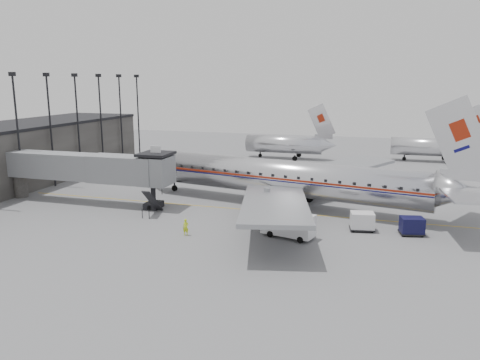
# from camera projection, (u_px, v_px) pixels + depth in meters

# --- Properties ---
(ground) EXTENTS (160.00, 160.00, 0.00)m
(ground) POSITION_uv_depth(u_px,v_px,m) (221.00, 224.00, 47.34)
(ground) COLOR slate
(ground) RESTS_ON ground
(terminal) EXTENTS (12.00, 46.00, 8.00)m
(terminal) POSITION_uv_depth(u_px,v_px,m) (14.00, 155.00, 65.38)
(terminal) COLOR #32302E
(terminal) RESTS_ON ground
(apron_line) EXTENTS (60.00, 0.15, 0.01)m
(apron_line) POSITION_uv_depth(u_px,v_px,m) (264.00, 211.00, 52.12)
(apron_line) COLOR gold
(apron_line) RESTS_ON ground
(jet_bridge) EXTENTS (21.00, 6.20, 7.10)m
(jet_bridge) POSITION_uv_depth(u_px,v_px,m) (96.00, 169.00, 54.56)
(jet_bridge) COLOR slate
(jet_bridge) RESTS_ON ground
(floodlight_masts) EXTENTS (0.90, 42.25, 15.25)m
(floodlight_masts) POSITION_uv_depth(u_px,v_px,m) (65.00, 123.00, 65.46)
(floodlight_masts) COLOR black
(floodlight_masts) RESTS_ON ground
(distant_aircraft_near) EXTENTS (16.39, 3.20, 10.26)m
(distant_aircraft_near) POSITION_uv_depth(u_px,v_px,m) (285.00, 144.00, 86.62)
(distant_aircraft_near) COLOR silver
(distant_aircraft_near) RESTS_ON ground
(distant_aircraft_mid) EXTENTS (16.39, 3.20, 10.26)m
(distant_aircraft_mid) POSITION_uv_depth(u_px,v_px,m) (433.00, 146.00, 83.10)
(distant_aircraft_mid) COLOR silver
(distant_aircraft_mid) RESTS_ON ground
(airliner) EXTENTS (40.82, 37.47, 13.03)m
(airliner) POSITION_uv_depth(u_px,v_px,m) (290.00, 178.00, 53.44)
(airliner) COLOR silver
(airliner) RESTS_ON ground
(service_van) EXTENTS (5.19, 3.06, 2.29)m
(service_van) POSITION_uv_depth(u_px,v_px,m) (289.00, 225.00, 43.17)
(service_van) COLOR silver
(service_van) RESTS_ON ground
(baggage_cart_navy) EXTENTS (2.46, 2.07, 1.70)m
(baggage_cart_navy) POSITION_uv_depth(u_px,v_px,m) (412.00, 226.00, 43.90)
(baggage_cart_navy) COLOR black
(baggage_cart_navy) RESTS_ON ground
(baggage_cart_white) EXTENTS (2.56, 2.11, 1.81)m
(baggage_cart_white) POSITION_uv_depth(u_px,v_px,m) (362.00, 221.00, 45.16)
(baggage_cart_white) COLOR silver
(baggage_cart_white) RESTS_ON ground
(ramp_worker) EXTENTS (0.60, 0.41, 1.58)m
(ramp_worker) POSITION_uv_depth(u_px,v_px,m) (186.00, 227.00, 43.82)
(ramp_worker) COLOR #C1DE1A
(ramp_worker) RESTS_ON ground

